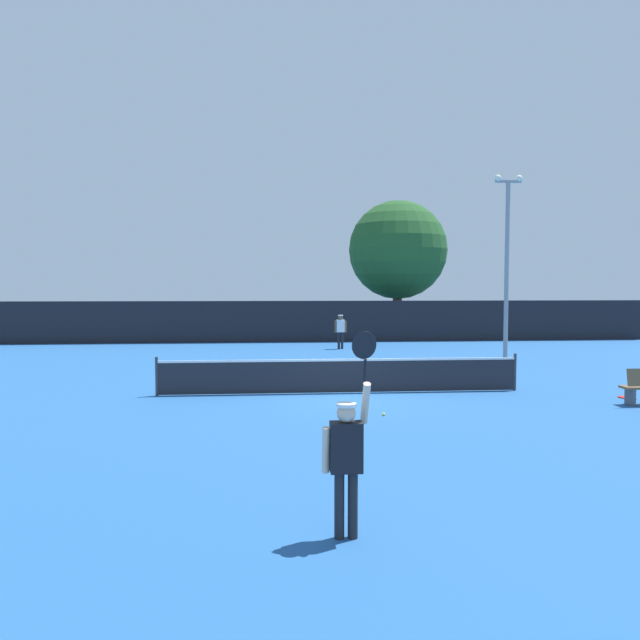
% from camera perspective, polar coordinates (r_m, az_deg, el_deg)
% --- Properties ---
extents(ground_plane, '(120.00, 120.00, 0.00)m').
position_cam_1_polar(ground_plane, '(16.57, 1.99, -7.11)').
color(ground_plane, '#235693').
extents(tennis_net, '(10.18, 0.08, 1.07)m').
position_cam_1_polar(tennis_net, '(16.48, 1.99, -5.36)').
color(tennis_net, '#232328').
rests_on(tennis_net, ground).
extents(perimeter_fence, '(38.24, 0.12, 2.23)m').
position_cam_1_polar(perimeter_fence, '(31.64, -1.25, -0.14)').
color(perimeter_fence, black).
rests_on(perimeter_fence, ground).
extents(player_serving, '(0.67, 0.39, 2.45)m').
position_cam_1_polar(player_serving, '(7.06, 2.64, -12.42)').
color(player_serving, black).
rests_on(player_serving, ground).
extents(player_receiving, '(0.57, 0.24, 1.63)m').
position_cam_1_polar(player_receiving, '(28.11, 2.01, -0.80)').
color(player_receiving, white).
rests_on(player_receiving, ground).
extents(tennis_ball, '(0.07, 0.07, 0.07)m').
position_cam_1_polar(tennis_ball, '(13.78, 6.22, -9.10)').
color(tennis_ball, '#CCE033').
rests_on(tennis_ball, ground).
extents(spare_racket, '(0.28, 0.52, 0.04)m').
position_cam_1_polar(spare_racket, '(17.82, 27.51, -6.68)').
color(spare_racket, black).
rests_on(spare_racket, ground).
extents(light_pole, '(1.18, 0.28, 7.58)m').
position_cam_1_polar(light_pole, '(25.61, 17.74, 6.15)').
color(light_pole, gray).
rests_on(light_pole, ground).
extents(large_tree, '(5.97, 5.97, 8.21)m').
position_cam_1_polar(large_tree, '(36.14, 7.57, 6.75)').
color(large_tree, brown).
rests_on(large_tree, ground).
extents(parked_car_near, '(2.17, 4.32, 1.69)m').
position_cam_1_polar(parked_car_near, '(37.88, 9.02, -0.13)').
color(parked_car_near, red).
rests_on(parked_car_near, ground).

